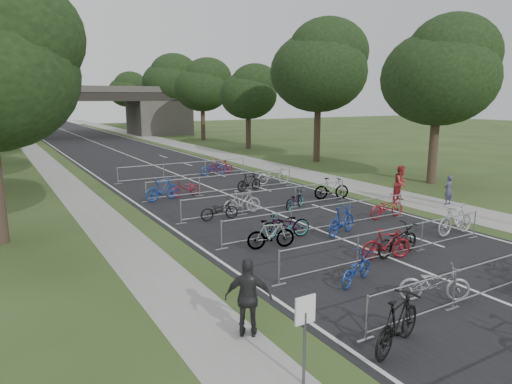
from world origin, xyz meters
TOP-DOWN VIEW (x-y plane):
  - road at (0.00, 50.00)m, footprint 11.00×140.00m
  - sidewalk_right at (8.00, 50.00)m, footprint 3.00×140.00m
  - sidewalk_left at (-7.50, 50.00)m, footprint 2.00×140.00m
  - lane_markings at (0.00, 50.00)m, footprint 0.12×140.00m
  - overpass_bridge at (0.00, 65.00)m, footprint 31.00×8.00m
  - park_sign at (-6.80, 3.00)m, footprint 0.45×0.06m
  - tree_right_0 at (13.11, 15.93)m, footprint 7.17×7.17m
  - tree_right_1 at (13.11, 27.93)m, footprint 8.18×8.18m
  - tree_right_2 at (13.11, 39.93)m, footprint 6.16×6.16m
  - tree_right_3 at (13.11, 51.93)m, footprint 7.17×7.17m
  - tree_right_4 at (13.11, 63.93)m, footprint 8.18×8.18m
  - tree_right_5 at (13.11, 75.93)m, footprint 6.16×6.16m
  - tree_right_6 at (13.11, 87.93)m, footprint 7.17×7.17m
  - barrier_row_1 at (0.00, 3.60)m, footprint 9.70×0.08m
  - barrier_row_2 at (0.00, 7.20)m, footprint 9.70×0.08m
  - barrier_row_3 at (0.00, 11.00)m, footprint 9.70×0.08m
  - barrier_row_4 at (0.00, 15.00)m, footprint 9.70×0.08m
  - barrier_row_5 at (0.00, 20.00)m, footprint 9.70×0.08m
  - barrier_row_6 at (0.00, 26.00)m, footprint 9.70×0.08m
  - bike_4 at (-4.30, 2.97)m, footprint 2.17×1.23m
  - bike_5 at (-1.55, 4.19)m, footprint 1.98×1.58m
  - bike_8 at (-2.54, 6.17)m, footprint 1.82×1.17m
  - bike_9 at (-0.21, 7.21)m, footprint 1.87×1.05m
  - bike_10 at (0.44, 7.31)m, footprint 2.16×0.95m
  - bike_11 at (4.30, 7.84)m, footprint 2.10×0.62m
  - bike_12 at (-3.01, 10.16)m, footprint 1.88×0.94m
  - bike_13 at (-1.85, 10.92)m, footprint 2.18×1.03m
  - bike_14 at (0.35, 10.16)m, footprint 2.06×1.19m
  - bike_15 at (3.89, 11.13)m, footprint 1.97×0.70m
  - bike_16 at (-2.86, 14.74)m, footprint 1.82×0.81m
  - bike_17 at (-1.44, 15.19)m, footprint 1.95×0.70m
  - bike_18 at (1.30, 14.73)m, footprint 1.82×1.30m
  - bike_19 at (4.30, 15.52)m, footprint 2.04×1.13m
  - bike_20 at (-3.76, 19.90)m, footprint 2.10×1.03m
  - bike_21 at (-2.29, 20.22)m, footprint 1.88×0.94m
  - bike_22 at (1.56, 19.77)m, footprint 1.81×0.76m
  - bike_23 at (3.96, 20.88)m, footprint 2.16×1.28m
  - bike_26 at (2.06, 25.87)m, footprint 2.00×0.78m
  - bike_27 at (2.93, 26.42)m, footprint 1.84×1.09m
  - pedestrian_a at (8.66, 11.48)m, footprint 0.56×0.38m
  - pedestrian_b at (7.30, 13.42)m, footprint 1.03×0.87m
  - pedestrian_c at (-6.80, 5.15)m, footprint 1.16×0.99m

SIDE VIEW (x-z plane):
  - lane_markings at x=0.00m, z-range 0.00..0.00m
  - road at x=0.00m, z-range 0.00..0.01m
  - sidewalk_right at x=8.00m, z-range 0.00..0.01m
  - sidewalk_left at x=-7.50m, z-range 0.00..0.01m
  - bike_8 at x=-2.54m, z-range 0.00..0.90m
  - bike_18 at x=1.30m, z-range 0.00..0.91m
  - bike_16 at x=-2.86m, z-range 0.00..0.93m
  - bike_21 at x=-2.29m, z-range 0.00..0.94m
  - bike_5 at x=-1.55m, z-range 0.00..1.01m
  - bike_26 at x=2.06m, z-range 0.00..1.04m
  - bike_15 at x=3.89m, z-range 0.00..1.04m
  - bike_22 at x=1.56m, z-range 0.00..1.06m
  - bike_27 at x=2.93m, z-range 0.00..1.07m
  - bike_23 at x=3.96m, z-range 0.00..1.07m
  - bike_9 at x=-0.21m, z-range 0.00..1.08m
  - bike_12 at x=-3.01m, z-range 0.00..1.09m
  - barrier_row_1 at x=0.00m, z-range 0.00..1.10m
  - barrier_row_2 at x=0.00m, z-range 0.00..1.10m
  - barrier_row_3 at x=0.00m, z-range 0.00..1.10m
  - barrier_row_4 at x=0.00m, z-range 0.00..1.10m
  - barrier_row_5 at x=0.00m, z-range 0.00..1.10m
  - barrier_row_6 at x=0.00m, z-range 0.00..1.10m
  - bike_10 at x=0.44m, z-range 0.00..1.10m
  - bike_13 at x=-1.85m, z-range 0.00..1.10m
  - bike_17 at x=-1.44m, z-range 0.00..1.15m
  - bike_19 at x=4.30m, z-range 0.00..1.18m
  - bike_14 at x=0.35m, z-range 0.00..1.19m
  - bike_20 at x=-3.76m, z-range 0.00..1.22m
  - bike_4 at x=-4.30m, z-range 0.00..1.25m
  - bike_11 at x=4.30m, z-range 0.00..1.26m
  - pedestrian_a at x=8.66m, z-range 0.00..1.53m
  - pedestrian_c at x=-6.80m, z-range 0.00..1.87m
  - pedestrian_b at x=7.30m, z-range 0.00..1.89m
  - park_sign at x=-6.80m, z-range 0.36..2.18m
  - overpass_bridge at x=0.00m, z-range 0.01..7.06m
  - tree_right_2 at x=13.11m, z-range 1.25..10.64m
  - tree_right_5 at x=13.11m, z-range 1.25..10.64m
  - tree_right_0 at x=13.11m, z-range 1.46..12.39m
  - tree_right_3 at x=13.11m, z-range 1.46..12.39m
  - tree_right_6 at x=13.11m, z-range 1.46..12.39m
  - tree_right_1 at x=13.11m, z-range 1.67..14.13m
  - tree_right_4 at x=13.11m, z-range 1.67..14.13m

